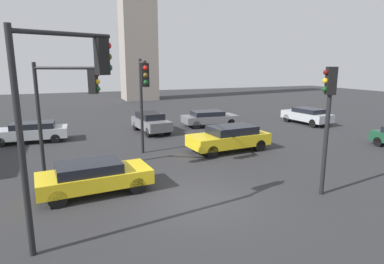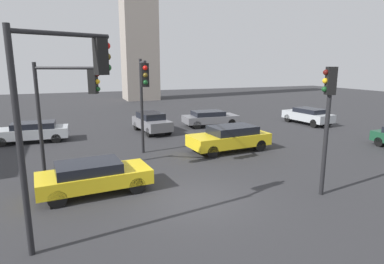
{
  "view_description": "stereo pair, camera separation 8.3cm",
  "coord_description": "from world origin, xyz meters",
  "px_view_note": "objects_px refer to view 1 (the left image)",
  "views": [
    {
      "loc": [
        -4.33,
        -10.3,
        4.91
      ],
      "look_at": [
        1.3,
        3.76,
        1.74
      ],
      "focal_mm": 30.08,
      "sensor_mm": 36.0,
      "label": 1
    },
    {
      "loc": [
        -4.25,
        -10.33,
        4.91
      ],
      "look_at": [
        1.3,
        3.76,
        1.74
      ],
      "focal_mm": 30.08,
      "sensor_mm": 36.0,
      "label": 2
    }
  ],
  "objects_px": {
    "traffic_light_1": "(328,107)",
    "car_3": "(151,122)",
    "car_2": "(209,118)",
    "car_6": "(30,132)",
    "car_0": "(229,138)",
    "traffic_light_3": "(61,95)",
    "traffic_light_0": "(66,97)",
    "traffic_light_2": "(143,88)",
    "car_1": "(307,115)",
    "car_7": "(94,176)"
  },
  "relations": [
    {
      "from": "car_3",
      "to": "car_6",
      "type": "bearing_deg",
      "value": -96.23
    },
    {
      "from": "traffic_light_2",
      "to": "car_3",
      "type": "relative_size",
      "value": 1.25
    },
    {
      "from": "traffic_light_1",
      "to": "car_3",
      "type": "distance_m",
      "value": 14.36
    },
    {
      "from": "car_3",
      "to": "traffic_light_3",
      "type": "bearing_deg",
      "value": -29.92
    },
    {
      "from": "car_2",
      "to": "car_6",
      "type": "xyz_separation_m",
      "value": [
        -13.05,
        -0.78,
        0.01
      ]
    },
    {
      "from": "car_1",
      "to": "car_6",
      "type": "bearing_deg",
      "value": 80.65
    },
    {
      "from": "traffic_light_3",
      "to": "car_7",
      "type": "relative_size",
      "value": 1.34
    },
    {
      "from": "traffic_light_1",
      "to": "car_7",
      "type": "distance_m",
      "value": 9.21
    },
    {
      "from": "car_7",
      "to": "car_1",
      "type": "bearing_deg",
      "value": 21.43
    },
    {
      "from": "traffic_light_3",
      "to": "car_1",
      "type": "distance_m",
      "value": 22.91
    },
    {
      "from": "traffic_light_1",
      "to": "traffic_light_2",
      "type": "relative_size",
      "value": 0.93
    },
    {
      "from": "traffic_light_2",
      "to": "car_2",
      "type": "distance_m",
      "value": 11.18
    },
    {
      "from": "car_1",
      "to": "car_7",
      "type": "distance_m",
      "value": 20.22
    },
    {
      "from": "car_0",
      "to": "car_2",
      "type": "xyz_separation_m",
      "value": [
        2.15,
        7.45,
        -0.09
      ]
    },
    {
      "from": "car_6",
      "to": "car_2",
      "type": "bearing_deg",
      "value": -174.14
    },
    {
      "from": "traffic_light_3",
      "to": "car_6",
      "type": "height_order",
      "value": "traffic_light_3"
    },
    {
      "from": "traffic_light_1",
      "to": "car_2",
      "type": "bearing_deg",
      "value": -75.18
    },
    {
      "from": "car_2",
      "to": "car_6",
      "type": "bearing_deg",
      "value": -173.82
    },
    {
      "from": "traffic_light_2",
      "to": "car_1",
      "type": "distance_m",
      "value": 16.66
    },
    {
      "from": "car_6",
      "to": "car_7",
      "type": "bearing_deg",
      "value": 108.61
    },
    {
      "from": "traffic_light_0",
      "to": "car_7",
      "type": "bearing_deg",
      "value": -42.36
    },
    {
      "from": "traffic_light_1",
      "to": "car_2",
      "type": "xyz_separation_m",
      "value": [
        1.91,
        14.47,
        -2.71
      ]
    },
    {
      "from": "car_0",
      "to": "car_6",
      "type": "xyz_separation_m",
      "value": [
        -10.9,
        6.67,
        -0.09
      ]
    },
    {
      "from": "traffic_light_2",
      "to": "car_1",
      "type": "height_order",
      "value": "traffic_light_2"
    },
    {
      "from": "traffic_light_2",
      "to": "car_0",
      "type": "bearing_deg",
      "value": 105.12
    },
    {
      "from": "traffic_light_3",
      "to": "car_2",
      "type": "xyz_separation_m",
      "value": [
        10.95,
        14.47,
        -3.45
      ]
    },
    {
      "from": "traffic_light_0",
      "to": "traffic_light_3",
      "type": "relative_size",
      "value": 0.86
    },
    {
      "from": "traffic_light_3",
      "to": "car_7",
      "type": "bearing_deg",
      "value": 55.18
    },
    {
      "from": "car_6",
      "to": "car_0",
      "type": "bearing_deg",
      "value": 150.99
    },
    {
      "from": "traffic_light_3",
      "to": "car_1",
      "type": "relative_size",
      "value": 1.32
    },
    {
      "from": "car_2",
      "to": "traffic_light_1",
      "type": "bearing_deg",
      "value": -94.76
    },
    {
      "from": "car_1",
      "to": "traffic_light_0",
      "type": "bearing_deg",
      "value": 103.96
    },
    {
      "from": "car_1",
      "to": "traffic_light_2",
      "type": "bearing_deg",
      "value": 104.92
    },
    {
      "from": "traffic_light_3",
      "to": "car_6",
      "type": "relative_size",
      "value": 1.26
    },
    {
      "from": "traffic_light_0",
      "to": "car_0",
      "type": "distance_m",
      "value": 9.21
    },
    {
      "from": "traffic_light_3",
      "to": "car_7",
      "type": "height_order",
      "value": "traffic_light_3"
    },
    {
      "from": "traffic_light_0",
      "to": "traffic_light_2",
      "type": "height_order",
      "value": "traffic_light_2"
    },
    {
      "from": "traffic_light_0",
      "to": "traffic_light_3",
      "type": "bearing_deg",
      "value": -62.59
    },
    {
      "from": "traffic_light_0",
      "to": "traffic_light_1",
      "type": "relative_size",
      "value": 1.04
    },
    {
      "from": "traffic_light_0",
      "to": "car_0",
      "type": "xyz_separation_m",
      "value": [
        8.67,
        1.44,
        -2.78
      ]
    },
    {
      "from": "traffic_light_0",
      "to": "car_6",
      "type": "distance_m",
      "value": 8.88
    },
    {
      "from": "car_6",
      "to": "car_7",
      "type": "distance_m",
      "value": 10.76
    },
    {
      "from": "traffic_light_0",
      "to": "car_6",
      "type": "relative_size",
      "value": 1.08
    },
    {
      "from": "traffic_light_0",
      "to": "traffic_light_2",
      "type": "relative_size",
      "value": 0.96
    },
    {
      "from": "traffic_light_2",
      "to": "car_0",
      "type": "height_order",
      "value": "traffic_light_2"
    },
    {
      "from": "car_0",
      "to": "car_7",
      "type": "distance_m",
      "value": 8.71
    },
    {
      "from": "traffic_light_3",
      "to": "car_6",
      "type": "distance_m",
      "value": 14.27
    },
    {
      "from": "traffic_light_3",
      "to": "car_2",
      "type": "distance_m",
      "value": 18.47
    },
    {
      "from": "traffic_light_0",
      "to": "car_6",
      "type": "xyz_separation_m",
      "value": [
        -2.23,
        8.1,
        -2.86
      ]
    },
    {
      "from": "car_2",
      "to": "car_7",
      "type": "distance_m",
      "value": 14.99
    }
  ]
}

